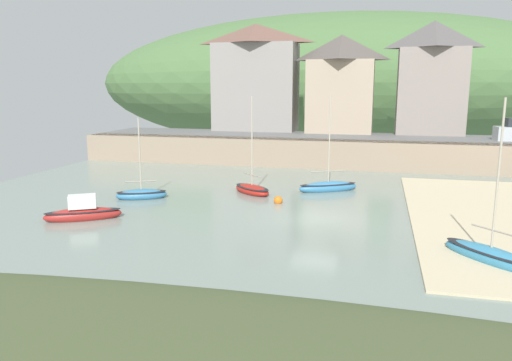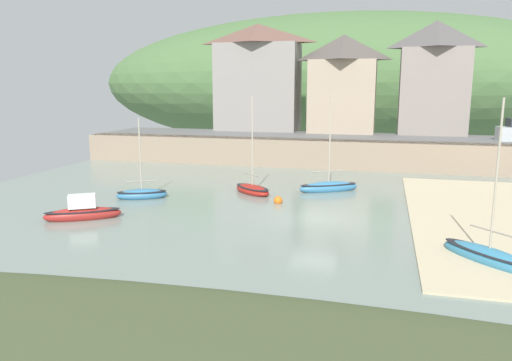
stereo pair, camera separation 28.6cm
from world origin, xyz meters
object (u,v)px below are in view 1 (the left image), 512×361
(sailboat_white_hull, at_px, (142,194))
(sailboat_far_left, at_px, (252,189))
(sailboat_nearest_shore, at_px, (328,187))
(waterfront_building_left, at_px, (256,77))
(sailboat_tall_mast, at_px, (83,213))
(waterfront_building_centre, at_px, (341,83))
(waterfront_building_right, at_px, (432,77))
(mooring_buoy, at_px, (278,200))
(sailboat_blue_trim, at_px, (491,256))

(sailboat_white_hull, bearing_deg, sailboat_far_left, 0.74)
(sailboat_white_hull, relative_size, sailboat_nearest_shore, 0.79)
(waterfront_building_left, bearing_deg, sailboat_tall_mast, -94.78)
(waterfront_building_left, distance_m, waterfront_building_centre, 8.87)
(waterfront_building_right, distance_m, sailboat_far_left, 24.86)
(waterfront_building_left, relative_size, sailboat_far_left, 1.66)
(sailboat_far_left, xyz_separation_m, sailboat_tall_mast, (-7.14, -8.63, 0.10))
(waterfront_building_right, distance_m, sailboat_white_hull, 31.04)
(waterfront_building_centre, height_order, mooring_buoy, waterfront_building_centre)
(waterfront_building_right, height_order, sailboat_nearest_shore, waterfront_building_right)
(sailboat_white_hull, bearing_deg, mooring_buoy, -20.46)
(sailboat_blue_trim, height_order, sailboat_nearest_shore, sailboat_blue_trim)
(sailboat_white_hull, height_order, mooring_buoy, sailboat_white_hull)
(waterfront_building_centre, height_order, sailboat_tall_mast, waterfront_building_centre)
(sailboat_white_hull, distance_m, sailboat_far_left, 7.21)
(sailboat_blue_trim, bearing_deg, sailboat_far_left, -172.54)
(sailboat_nearest_shore, bearing_deg, waterfront_building_centre, 62.73)
(waterfront_building_centre, xyz_separation_m, sailboat_far_left, (-4.10, -19.95, -7.05))
(mooring_buoy, bearing_deg, sailboat_tall_mast, -146.51)
(waterfront_building_right, height_order, sailboat_white_hull, waterfront_building_right)
(waterfront_building_left, bearing_deg, sailboat_white_hull, -94.18)
(sailboat_blue_trim, distance_m, mooring_buoy, 13.17)
(waterfront_building_left, height_order, waterfront_building_centre, waterfront_building_left)
(sailboat_blue_trim, distance_m, sailboat_far_left, 16.44)
(sailboat_blue_trim, relative_size, sailboat_tall_mast, 1.71)
(sailboat_blue_trim, distance_m, sailboat_tall_mast, 19.90)
(sailboat_far_left, xyz_separation_m, mooring_buoy, (2.27, -2.40, -0.10))
(sailboat_nearest_shore, bearing_deg, sailboat_tall_mast, -168.39)
(waterfront_building_right, bearing_deg, waterfront_building_left, 180.00)
(waterfront_building_right, xyz_separation_m, sailboat_nearest_shore, (-7.88, -18.03, -7.58))
(waterfront_building_right, height_order, sailboat_tall_mast, waterfront_building_right)
(sailboat_white_hull, xyz_separation_m, mooring_buoy, (8.72, 0.83, -0.10))
(waterfront_building_left, height_order, sailboat_tall_mast, waterfront_building_left)
(waterfront_building_centre, relative_size, waterfront_building_right, 0.90)
(waterfront_building_right, relative_size, sailboat_nearest_shore, 1.61)
(sailboat_tall_mast, bearing_deg, sailboat_white_hull, 51.29)
(waterfront_building_centre, xyz_separation_m, sailboat_white_hull, (-10.54, -23.18, -7.05))
(sailboat_tall_mast, bearing_deg, mooring_buoy, 2.12)
(waterfront_building_right, bearing_deg, sailboat_blue_trim, -90.12)
(waterfront_building_centre, height_order, sailboat_nearest_shore, waterfront_building_centre)
(sailboat_blue_trim, height_order, mooring_buoy, sailboat_blue_trim)
(waterfront_building_centre, height_order, sailboat_far_left, waterfront_building_centre)
(waterfront_building_right, distance_m, sailboat_nearest_shore, 21.08)
(waterfront_building_right, relative_size, sailboat_tall_mast, 2.69)
(waterfront_building_left, distance_m, waterfront_building_right, 17.49)
(waterfront_building_right, xyz_separation_m, sailboat_white_hull, (-19.18, -23.18, -7.61))
(waterfront_building_right, bearing_deg, sailboat_far_left, -122.57)
(waterfront_building_centre, relative_size, sailboat_white_hull, 1.83)
(waterfront_building_left, xyz_separation_m, waterfront_building_centre, (8.85, -0.00, -0.64))
(sailboat_tall_mast, bearing_deg, sailboat_blue_trim, -36.68)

